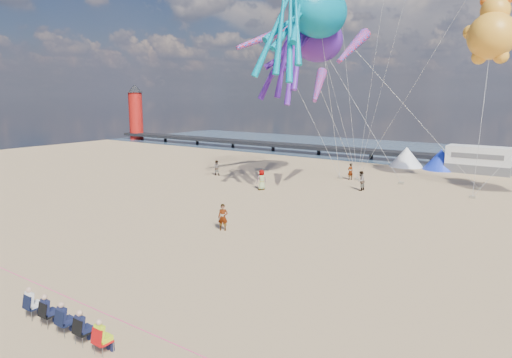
{
  "coord_description": "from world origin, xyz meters",
  "views": [
    {
      "loc": [
        14.93,
        -15.29,
        8.65
      ],
      "look_at": [
        -0.23,
        6.0,
        3.79
      ],
      "focal_mm": 32.0,
      "sensor_mm": 36.0,
      "label": 1
    }
  ],
  "objects_px": {
    "beachgoer_1": "(361,181)",
    "sandbag_a": "(340,178)",
    "beachgoer_5": "(350,171)",
    "kite_teddy_orange": "(492,36)",
    "lighthouse": "(136,116)",
    "sandbag_d": "(478,188)",
    "sandbag_c": "(472,197)",
    "motorhome_0": "(479,160)",
    "windsock_right": "(319,86)",
    "spectator_row": "(65,318)",
    "windsock_mid": "(353,47)",
    "sandbag_e": "(357,179)",
    "tent_blue": "(441,159)",
    "kite_octopus_purple": "(318,39)",
    "beachgoer_7": "(216,168)",
    "kite_octopus_teal": "(319,12)",
    "sandbag_b": "(401,183)",
    "tent_white": "(406,157)",
    "windsock_left": "(271,35)",
    "standing_person": "(223,217)",
    "beachgoer_0": "(262,180)"
  },
  "relations": [
    {
      "from": "sandbag_c",
      "to": "kite_octopus_teal",
      "type": "distance_m",
      "value": 20.63
    },
    {
      "from": "standing_person",
      "to": "sandbag_d",
      "type": "height_order",
      "value": "standing_person"
    },
    {
      "from": "sandbag_a",
      "to": "windsock_right",
      "type": "height_order",
      "value": "windsock_right"
    },
    {
      "from": "sandbag_d",
      "to": "kite_teddy_orange",
      "type": "relative_size",
      "value": 0.07
    },
    {
      "from": "sandbag_e",
      "to": "kite_teddy_orange",
      "type": "distance_m",
      "value": 17.51
    },
    {
      "from": "lighthouse",
      "to": "beachgoer_1",
      "type": "distance_m",
      "value": 58.91
    },
    {
      "from": "spectator_row",
      "to": "kite_octopus_purple",
      "type": "height_order",
      "value": "kite_octopus_purple"
    },
    {
      "from": "motorhome_0",
      "to": "beachgoer_5",
      "type": "height_order",
      "value": "motorhome_0"
    },
    {
      "from": "motorhome_0",
      "to": "kite_octopus_purple",
      "type": "distance_m",
      "value": 23.06
    },
    {
      "from": "beachgoer_5",
      "to": "sandbag_e",
      "type": "xyz_separation_m",
      "value": [
        0.74,
        0.1,
        -0.75
      ]
    },
    {
      "from": "spectator_row",
      "to": "windsock_mid",
      "type": "xyz_separation_m",
      "value": [
        -1.38,
        27.57,
        11.83
      ]
    },
    {
      "from": "kite_octopus_teal",
      "to": "windsock_left",
      "type": "bearing_deg",
      "value": 173.38
    },
    {
      "from": "sandbag_a",
      "to": "sandbag_d",
      "type": "height_order",
      "value": "same"
    },
    {
      "from": "kite_teddy_orange",
      "to": "windsock_mid",
      "type": "bearing_deg",
      "value": -121.95
    },
    {
      "from": "motorhome_0",
      "to": "windsock_left",
      "type": "bearing_deg",
      "value": -131.28
    },
    {
      "from": "beachgoer_5",
      "to": "sandbag_c",
      "type": "height_order",
      "value": "beachgoer_5"
    },
    {
      "from": "sandbag_a",
      "to": "sandbag_d",
      "type": "distance_m",
      "value": 12.97
    },
    {
      "from": "tent_white",
      "to": "windsock_mid",
      "type": "distance_m",
      "value": 22.3
    },
    {
      "from": "tent_blue",
      "to": "kite_teddy_orange",
      "type": "relative_size",
      "value": 0.58
    },
    {
      "from": "windsock_right",
      "to": "kite_octopus_purple",
      "type": "bearing_deg",
      "value": 98.48
    },
    {
      "from": "beachgoer_7",
      "to": "sandbag_b",
      "type": "bearing_deg",
      "value": 171.21
    },
    {
      "from": "tent_white",
      "to": "sandbag_a",
      "type": "distance_m",
      "value": 12.58
    },
    {
      "from": "lighthouse",
      "to": "spectator_row",
      "type": "bearing_deg",
      "value": -42.03
    },
    {
      "from": "sandbag_c",
      "to": "kite_teddy_orange",
      "type": "height_order",
      "value": "kite_teddy_orange"
    },
    {
      "from": "lighthouse",
      "to": "tent_blue",
      "type": "bearing_deg",
      "value": -3.95
    },
    {
      "from": "sandbag_a",
      "to": "windsock_right",
      "type": "bearing_deg",
      "value": -78.47
    },
    {
      "from": "spectator_row",
      "to": "beachgoer_7",
      "type": "height_order",
      "value": "beachgoer_7"
    },
    {
      "from": "tent_white",
      "to": "sandbag_d",
      "type": "bearing_deg",
      "value": -45.01
    },
    {
      "from": "kite_teddy_orange",
      "to": "kite_octopus_teal",
      "type": "bearing_deg",
      "value": -134.96
    },
    {
      "from": "lighthouse",
      "to": "beachgoer_7",
      "type": "bearing_deg",
      "value": -29.38
    },
    {
      "from": "motorhome_0",
      "to": "windsock_right",
      "type": "height_order",
      "value": "windsock_right"
    },
    {
      "from": "motorhome_0",
      "to": "windsock_mid",
      "type": "bearing_deg",
      "value": -110.09
    },
    {
      "from": "beachgoer_5",
      "to": "kite_teddy_orange",
      "type": "xyz_separation_m",
      "value": [
        11.71,
        1.99,
        12.76
      ]
    },
    {
      "from": "lighthouse",
      "to": "windsock_right",
      "type": "height_order",
      "value": "windsock_right"
    },
    {
      "from": "beachgoer_0",
      "to": "sandbag_a",
      "type": "relative_size",
      "value": 3.72
    },
    {
      "from": "kite_octopus_teal",
      "to": "tent_white",
      "type": "bearing_deg",
      "value": 77.22
    },
    {
      "from": "tent_blue",
      "to": "windsock_right",
      "type": "relative_size",
      "value": 0.79
    },
    {
      "from": "sandbag_c",
      "to": "kite_octopus_purple",
      "type": "xyz_separation_m",
      "value": [
        -14.57,
        -0.85,
        13.72
      ]
    },
    {
      "from": "beachgoer_7",
      "to": "sandbag_e",
      "type": "height_order",
      "value": "beachgoer_7"
    },
    {
      "from": "beachgoer_1",
      "to": "beachgoer_5",
      "type": "xyz_separation_m",
      "value": [
        -3.01,
        4.5,
        -0.05
      ]
    },
    {
      "from": "tent_blue",
      "to": "sandbag_d",
      "type": "relative_size",
      "value": 8.0
    },
    {
      "from": "lighthouse",
      "to": "sandbag_d",
      "type": "bearing_deg",
      "value": -12.16
    },
    {
      "from": "sandbag_d",
      "to": "windsock_left",
      "type": "distance_m",
      "value": 23.95
    },
    {
      "from": "sandbag_b",
      "to": "sandbag_c",
      "type": "height_order",
      "value": "same"
    },
    {
      "from": "windsock_mid",
      "to": "standing_person",
      "type": "bearing_deg",
      "value": -101.94
    },
    {
      "from": "tent_white",
      "to": "sandbag_e",
      "type": "distance_m",
      "value": 12.08
    },
    {
      "from": "windsock_mid",
      "to": "kite_teddy_orange",
      "type": "bearing_deg",
      "value": 43.03
    },
    {
      "from": "kite_octopus_purple",
      "to": "kite_octopus_teal",
      "type": "bearing_deg",
      "value": -39.73
    },
    {
      "from": "sandbag_a",
      "to": "windsock_left",
      "type": "distance_m",
      "value": 15.95
    },
    {
      "from": "beachgoer_1",
      "to": "sandbag_a",
      "type": "height_order",
      "value": "beachgoer_1"
    }
  ]
}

